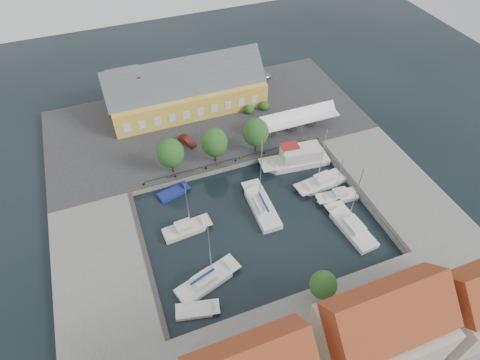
# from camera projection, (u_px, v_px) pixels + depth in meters

# --- Properties ---
(ground) EXTENTS (140.00, 140.00, 0.00)m
(ground) POSITION_uv_depth(u_px,v_px,m) (255.00, 215.00, 58.54)
(ground) COLOR black
(ground) RESTS_ON ground
(north_quay) EXTENTS (56.00, 26.00, 1.00)m
(north_quay) POSITION_uv_depth(u_px,v_px,m) (207.00, 122.00, 73.16)
(north_quay) COLOR #2D2D30
(north_quay) RESTS_ON ground
(west_quay) EXTENTS (12.00, 24.00, 1.00)m
(west_quay) POSITION_uv_depth(u_px,v_px,m) (102.00, 271.00, 51.38)
(west_quay) COLOR slate
(west_quay) RESTS_ON ground
(east_quay) EXTENTS (12.00, 24.00, 1.00)m
(east_quay) POSITION_uv_depth(u_px,v_px,m) (390.00, 183.00, 62.37)
(east_quay) COLOR slate
(east_quay) RESTS_ON ground
(south_bank) EXTENTS (56.00, 14.00, 1.00)m
(south_bank) POSITION_uv_depth(u_px,v_px,m) (327.00, 349.00, 44.50)
(south_bank) COLOR slate
(south_bank) RESTS_ON ground
(quay_edge_fittings) EXTENTS (56.00, 24.72, 0.40)m
(quay_edge_fittings) POSITION_uv_depth(u_px,v_px,m) (243.00, 187.00, 60.88)
(quay_edge_fittings) COLOR #383533
(quay_edge_fittings) RESTS_ON north_quay
(warehouse) EXTENTS (28.56, 14.00, 9.55)m
(warehouse) POSITION_uv_depth(u_px,v_px,m) (183.00, 91.00, 73.19)
(warehouse) COLOR gold
(warehouse) RESTS_ON north_quay
(tent_canopy) EXTENTS (14.00, 4.00, 2.83)m
(tent_canopy) POSITION_uv_depth(u_px,v_px,m) (298.00, 117.00, 68.84)
(tent_canopy) COLOR white
(tent_canopy) RESTS_ON north_quay
(quay_trees) EXTENTS (18.20, 4.20, 6.30)m
(quay_trees) POSITION_uv_depth(u_px,v_px,m) (214.00, 142.00, 62.36)
(quay_trees) COLOR black
(quay_trees) RESTS_ON north_quay
(car_silver) EXTENTS (4.79, 2.65, 1.54)m
(car_silver) POSITION_uv_depth(u_px,v_px,m) (261.00, 77.00, 81.45)
(car_silver) COLOR #AAAEB2
(car_silver) RESTS_ON north_quay
(car_red) EXTENTS (2.66, 3.76, 1.18)m
(car_red) POSITION_uv_depth(u_px,v_px,m) (187.00, 141.00, 67.74)
(car_red) COLOR #561A13
(car_red) RESTS_ON north_quay
(center_sailboat) EXTENTS (3.21, 9.95, 13.37)m
(center_sailboat) POSITION_uv_depth(u_px,v_px,m) (262.00, 207.00, 59.08)
(center_sailboat) COLOR silver
(center_sailboat) RESTS_ON ground
(trawler) EXTENTS (11.82, 4.61, 5.00)m
(trawler) POSITION_uv_depth(u_px,v_px,m) (297.00, 159.00, 65.40)
(trawler) COLOR silver
(trawler) RESTS_ON ground
(east_boat_a) EXTENTS (8.59, 3.71, 11.80)m
(east_boat_a) POSITION_uv_depth(u_px,v_px,m) (321.00, 183.00, 62.62)
(east_boat_a) COLOR silver
(east_boat_a) RESTS_ON ground
(east_boat_b) EXTENTS (6.64, 2.86, 9.09)m
(east_boat_b) POSITION_uv_depth(u_px,v_px,m) (337.00, 197.00, 60.56)
(east_boat_b) COLOR silver
(east_boat_b) RESTS_ON ground
(east_boat_c) EXTENTS (3.75, 9.47, 11.70)m
(east_boat_c) POSITION_uv_depth(u_px,v_px,m) (351.00, 228.00, 56.56)
(east_boat_c) COLOR silver
(east_boat_c) RESTS_ON ground
(west_boat_b) EXTENTS (7.14, 2.89, 9.72)m
(west_boat_b) POSITION_uv_depth(u_px,v_px,m) (186.00, 229.00, 56.32)
(west_boat_b) COLOR beige
(west_boat_b) RESTS_ON ground
(west_boat_d) EXTENTS (9.09, 5.11, 11.74)m
(west_boat_d) POSITION_uv_depth(u_px,v_px,m) (207.00, 281.00, 50.60)
(west_boat_d) COLOR silver
(west_boat_d) RESTS_ON ground
(launch_sw) EXTENTS (5.57, 3.11, 0.98)m
(launch_sw) POSITION_uv_depth(u_px,v_px,m) (197.00, 311.00, 48.06)
(launch_sw) COLOR silver
(launch_sw) RESTS_ON ground
(launch_nw) EXTENTS (5.30, 3.14, 0.88)m
(launch_nw) POSITION_uv_depth(u_px,v_px,m) (173.00, 193.00, 61.38)
(launch_nw) COLOR navy
(launch_nw) RESTS_ON ground
(townhouses) EXTENTS (36.30, 8.50, 12.00)m
(townhouses) POSITION_uv_depth(u_px,v_px,m) (364.00, 342.00, 39.71)
(townhouses) COLOR beige
(townhouses) RESTS_ON south_bank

